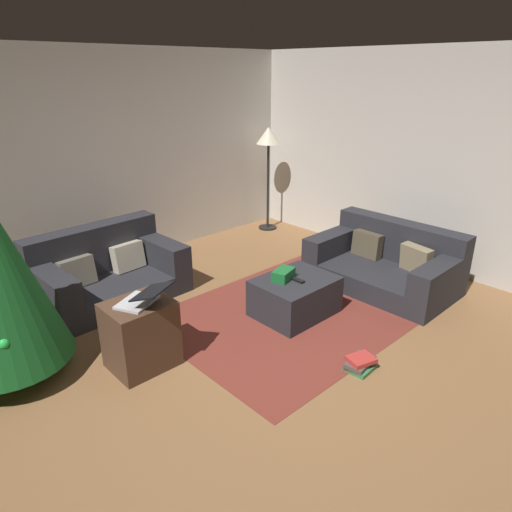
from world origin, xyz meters
TOP-DOWN VIEW (x-y plane):
  - ground_plane at (0.00, 0.00)m, footprint 6.40×6.40m
  - rear_partition at (0.00, 3.14)m, footprint 6.40×0.12m
  - corner_partition at (3.14, 0.00)m, footprint 0.12×6.40m
  - couch_left at (-0.26, 2.25)m, footprint 1.54×0.97m
  - couch_right at (2.25, 0.33)m, footprint 0.99×1.60m
  - ottoman at (0.95, 0.58)m, footprint 0.79×0.62m
  - gift_box at (0.86, 0.66)m, footprint 0.27×0.21m
  - tv_remote at (0.93, 0.53)m, footprint 0.06×0.16m
  - side_table at (-0.64, 0.86)m, footprint 0.52×0.44m
  - laptop at (-0.62, 0.80)m, footprint 0.46×0.49m
  - book_stack at (0.65, -0.44)m, footprint 0.31×0.23m
  - corner_lamp at (2.67, 2.72)m, footprint 0.36×0.36m
  - area_rug at (0.95, 0.58)m, footprint 2.60×2.00m

SIDE VIEW (x-z plane):
  - ground_plane at x=0.00m, z-range 0.00..0.00m
  - area_rug at x=0.95m, z-range 0.00..0.01m
  - book_stack at x=0.65m, z-range 0.00..0.11m
  - ottoman at x=0.95m, z-range 0.00..0.39m
  - couch_right at x=2.25m, z-range -0.09..0.61m
  - couch_left at x=-0.26m, z-range -0.09..0.67m
  - side_table at x=-0.64m, z-range 0.00..0.59m
  - tv_remote at x=0.93m, z-range 0.39..0.41m
  - gift_box at x=0.86m, z-range 0.39..0.49m
  - laptop at x=-0.62m, z-range 0.56..0.73m
  - rear_partition at x=0.00m, z-range 0.00..2.60m
  - corner_partition at x=3.14m, z-range 0.00..2.60m
  - corner_lamp at x=2.67m, z-range 0.54..2.09m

